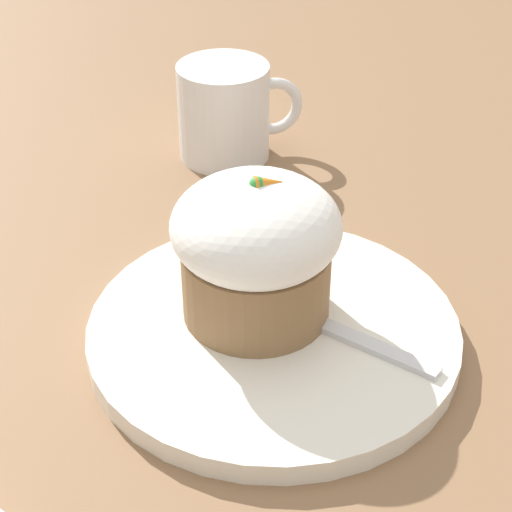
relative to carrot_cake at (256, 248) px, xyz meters
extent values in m
plane|color=#846042|center=(0.01, -0.01, -0.06)|extent=(4.00, 4.00, 0.00)
cylinder|color=white|center=(0.01, -0.01, -0.05)|extent=(0.22, 0.22, 0.01)
cylinder|color=olive|center=(0.00, 0.00, -0.02)|extent=(0.09, 0.09, 0.05)
ellipsoid|color=white|center=(0.00, 0.00, 0.01)|extent=(0.10, 0.10, 0.06)
cone|color=orange|center=(0.01, 0.00, 0.04)|extent=(0.02, 0.01, 0.01)
sphere|color=green|center=(0.00, 0.00, 0.04)|extent=(0.01, 0.01, 0.01)
cube|color=silver|center=(0.05, -0.05, -0.04)|extent=(0.07, 0.07, 0.00)
ellipsoid|color=silver|center=(0.02, -0.01, -0.04)|extent=(0.05, 0.05, 0.01)
cylinder|color=white|center=(0.03, 0.22, -0.02)|extent=(0.07, 0.07, 0.08)
torus|color=white|center=(0.07, 0.22, -0.02)|extent=(0.05, 0.01, 0.05)
camera|label=1|loc=(-0.10, -0.39, 0.28)|focal=60.00mm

